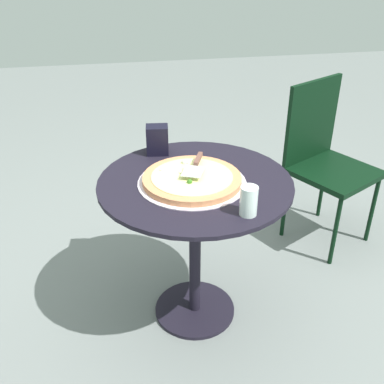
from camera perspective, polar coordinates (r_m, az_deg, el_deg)
ground_plane at (r=2.30m, az=0.35°, el=-14.57°), size 10.00×10.00×0.00m
patio_table at (r=1.95m, az=0.40°, el=-2.80°), size 0.81×0.81×0.72m
pizza_on_tray at (r=1.85m, az=-0.00°, el=1.59°), size 0.44×0.44×0.05m
pizza_server at (r=1.88m, az=0.47°, el=3.44°), size 0.21×0.13×0.02m
drinking_cup at (r=1.63m, az=7.11°, el=-1.11°), size 0.06×0.06×0.11m
napkin_dispenser at (r=2.09m, az=-4.37°, el=6.53°), size 0.09×0.11×0.13m
patio_chair_far at (r=2.67m, az=16.23°, el=4.68°), size 0.56×0.56×0.92m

